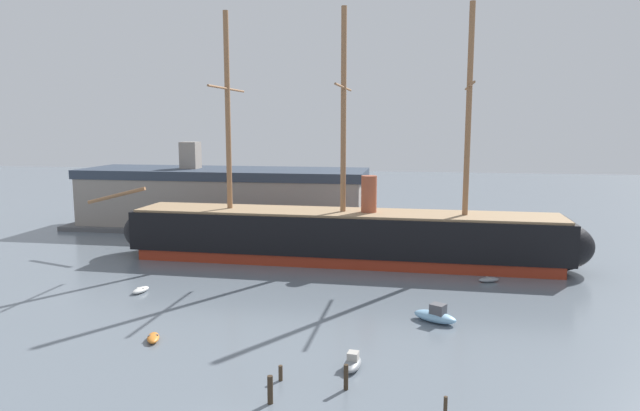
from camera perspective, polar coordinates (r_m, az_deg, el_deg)
tall_ship at (r=79.42m, az=2.33°, el=-3.03°), size 72.66×15.12×34.96m
dinghy_foreground_left at (r=54.13m, az=-16.57°, el=-12.74°), size 1.93×2.67×0.58m
motorboat_foreground_right at (r=46.69m, az=3.32°, el=-15.66°), size 1.65×3.24×1.31m
dinghy_mid_left at (r=69.03m, az=-17.73°, el=-8.17°), size 1.60×2.73×0.60m
motorboat_mid_right at (r=57.57m, az=11.64°, el=-10.88°), size 4.84×3.83×1.89m
dinghy_alongside_stern at (r=73.02m, az=16.75°, el=-7.22°), size 2.86×2.04×0.62m
motorboat_far_left at (r=97.80m, az=-12.98°, el=-3.05°), size 2.28×3.72×1.46m
motorboat_distant_centre at (r=97.54m, az=4.51°, el=-2.87°), size 4.04×2.81×1.57m
mooring_piling_nearest at (r=44.71m, az=-4.02°, el=-16.60°), size 0.32×0.32×1.20m
mooring_piling_left_pair at (r=40.45m, az=12.61°, el=-19.36°), size 0.26×0.26×1.53m
mooring_piling_right_pair at (r=43.17m, az=2.65°, el=-17.01°), size 0.35×0.35×1.93m
mooring_piling_midwater at (r=41.38m, az=-5.08°, el=-18.13°), size 0.40×0.40×2.04m
dockside_warehouse_left at (r=107.07m, az=-9.71°, el=0.71°), size 57.40×18.17×16.03m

